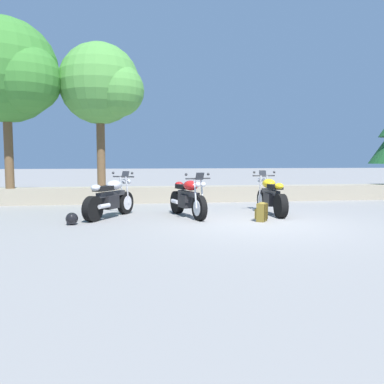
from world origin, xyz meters
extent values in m
plane|color=gray|center=(0.00, 0.00, 0.00)|extent=(120.00, 120.00, 0.00)
cube|color=gray|center=(0.00, 4.80, 0.28)|extent=(36.00, 0.80, 0.55)
cylinder|color=black|center=(-3.10, 1.99, 0.31)|extent=(0.44, 0.60, 0.62)
cylinder|color=black|center=(-3.84, 0.75, 0.31)|extent=(0.47, 0.62, 0.62)
cylinder|color=silver|center=(-3.10, 1.99, 0.31)|extent=(0.33, 0.41, 0.38)
cube|color=black|center=(-3.49, 1.33, 0.41)|extent=(0.52, 0.58, 0.34)
cube|color=#2D2D30|center=(-3.44, 1.41, 0.61)|extent=(0.68, 1.02, 0.12)
ellipsoid|color=#BCBCC1|center=(-3.36, 1.54, 0.83)|extent=(0.56, 0.62, 0.26)
cube|color=black|center=(-3.61, 1.13, 0.77)|extent=(0.51, 0.61, 0.12)
ellipsoid|color=#BCBCC1|center=(-3.76, 0.87, 0.81)|extent=(0.33, 0.35, 0.16)
cylinder|color=#2D2D30|center=(-3.14, 1.92, 1.03)|extent=(0.59, 0.37, 0.04)
sphere|color=silver|center=(-3.13, 2.08, 0.89)|extent=(0.13, 0.13, 0.13)
sphere|color=silver|center=(-3.01, 2.00, 0.89)|extent=(0.13, 0.13, 0.13)
cube|color=#26282D|center=(-3.09, 2.01, 1.09)|extent=(0.22, 0.18, 0.18)
cylinder|color=silver|center=(-3.57, 0.88, 0.36)|extent=(0.29, 0.38, 0.11)
cylinder|color=silver|center=(-3.19, 2.00, 0.67)|extent=(0.12, 0.16, 0.73)
cylinder|color=silver|center=(-3.04, 1.91, 0.67)|extent=(0.12, 0.16, 0.73)
sphere|color=#2D2D30|center=(-3.42, 2.04, 1.13)|extent=(0.07, 0.07, 0.07)
sphere|color=#2D2D30|center=(-2.90, 1.73, 1.13)|extent=(0.07, 0.07, 0.07)
cylinder|color=black|center=(-1.28, 0.54, 0.31)|extent=(0.30, 0.63, 0.62)
cylinder|color=black|center=(-1.67, 1.93, 0.31)|extent=(0.34, 0.65, 0.62)
cylinder|color=silver|center=(-1.28, 0.54, 0.31)|extent=(0.26, 0.41, 0.38)
cube|color=black|center=(-1.49, 1.28, 0.41)|extent=(0.44, 0.55, 0.34)
cube|color=#2D2D30|center=(-1.46, 1.19, 0.61)|extent=(0.44, 1.10, 0.12)
ellipsoid|color=red|center=(-1.42, 1.04, 0.83)|extent=(0.47, 0.59, 0.26)
cube|color=black|center=(-1.55, 1.50, 0.77)|extent=(0.40, 0.61, 0.12)
ellipsoid|color=red|center=(-1.63, 1.79, 0.81)|extent=(0.29, 0.33, 0.16)
cylinder|color=#2D2D30|center=(-1.30, 0.62, 1.03)|extent=(0.64, 0.22, 0.04)
sphere|color=silver|center=(-1.19, 0.50, 0.89)|extent=(0.13, 0.13, 0.13)
sphere|color=silver|center=(-1.33, 0.47, 0.89)|extent=(0.13, 0.13, 0.13)
cube|color=#26282D|center=(-1.27, 0.52, 1.09)|extent=(0.22, 0.15, 0.18)
cylinder|color=silver|center=(-1.76, 1.65, 0.36)|extent=(0.21, 0.40, 0.11)
cylinder|color=silver|center=(-1.20, 0.61, 0.67)|extent=(0.09, 0.17, 0.73)
cylinder|color=silver|center=(-1.37, 0.56, 0.67)|extent=(0.09, 0.17, 0.73)
sphere|color=#2D2D30|center=(-1.02, 0.74, 1.13)|extent=(0.07, 0.07, 0.07)
sphere|color=#2D2D30|center=(-1.60, 0.58, 1.13)|extent=(0.07, 0.07, 0.07)
cylinder|color=black|center=(0.86, 2.10, 0.31)|extent=(0.14, 0.62, 0.62)
cylinder|color=black|center=(0.85, 0.66, 0.31)|extent=(0.18, 0.62, 0.62)
cylinder|color=silver|center=(0.86, 2.10, 0.31)|extent=(0.16, 0.39, 0.38)
cube|color=black|center=(0.86, 1.33, 0.41)|extent=(0.32, 0.48, 0.34)
cube|color=#2D2D30|center=(0.86, 1.43, 0.61)|extent=(0.15, 1.10, 0.12)
ellipsoid|color=yellow|center=(0.86, 1.58, 0.83)|extent=(0.34, 0.52, 0.26)
cube|color=black|center=(0.85, 1.10, 0.77)|extent=(0.26, 0.56, 0.12)
ellipsoid|color=yellow|center=(0.85, 0.80, 0.81)|extent=(0.22, 0.28, 0.16)
cylinder|color=#2D2D30|center=(0.86, 2.02, 1.03)|extent=(0.66, 0.04, 0.04)
sphere|color=silver|center=(0.79, 2.16, 0.89)|extent=(0.13, 0.13, 0.13)
sphere|color=silver|center=(0.93, 2.16, 0.89)|extent=(0.13, 0.13, 0.13)
cube|color=#26282D|center=(0.86, 2.12, 1.09)|extent=(0.20, 0.10, 0.18)
cylinder|color=silver|center=(1.01, 0.90, 0.36)|extent=(0.11, 0.38, 0.11)
cylinder|color=silver|center=(0.77, 2.06, 0.67)|extent=(0.04, 0.16, 0.73)
cylinder|color=silver|center=(0.95, 2.06, 0.67)|extent=(0.04, 0.16, 0.73)
sphere|color=#2D2D30|center=(0.56, 1.98, 1.13)|extent=(0.07, 0.07, 0.07)
sphere|color=#2D2D30|center=(1.16, 1.98, 1.13)|extent=(0.07, 0.07, 0.07)
cube|color=brown|center=(0.20, 0.21, 0.22)|extent=(0.32, 0.35, 0.44)
cube|color=brown|center=(0.11, 0.28, 0.18)|extent=(0.18, 0.22, 0.24)
ellipsoid|color=brown|center=(0.20, 0.21, 0.43)|extent=(0.31, 0.33, 0.08)
cube|color=#403513|center=(0.23, 0.08, 0.24)|extent=(0.05, 0.06, 0.37)
cube|color=#403513|center=(0.33, 0.21, 0.24)|extent=(0.05, 0.06, 0.37)
sphere|color=black|center=(-4.26, 0.39, 0.14)|extent=(0.28, 0.28, 0.28)
ellipsoid|color=black|center=(-4.26, 0.31, 0.15)|extent=(0.23, 0.06, 0.12)
cube|color=black|center=(-4.26, 0.31, 0.07)|extent=(0.20, 0.08, 0.08)
cylinder|color=brown|center=(-6.88, 4.58, 1.82)|extent=(0.28, 0.28, 2.54)
sphere|color=#387A2D|center=(-6.88, 4.58, 4.33)|extent=(3.29, 3.29, 3.29)
sphere|color=#387A2D|center=(-6.14, 4.09, 4.00)|extent=(2.14, 2.14, 2.14)
cylinder|color=brown|center=(-3.97, 4.71, 1.79)|extent=(0.28, 0.28, 2.47)
sphere|color=#4C8E3D|center=(-3.97, 4.71, 4.02)|extent=(2.67, 2.67, 2.67)
sphere|color=#4C8E3D|center=(-3.37, 4.31, 3.76)|extent=(1.74, 1.74, 1.74)
camera|label=1|loc=(-2.79, -8.50, 1.47)|focal=35.43mm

